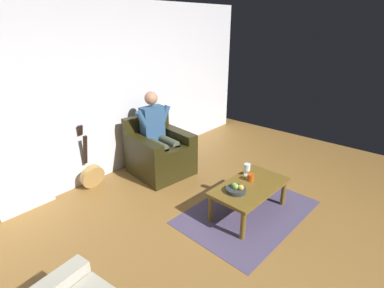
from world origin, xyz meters
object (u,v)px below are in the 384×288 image
person_seated (158,132)px  guitar (92,174)px  armchair (159,153)px  coffee_table (250,189)px  fruit_bowl (236,189)px  wine_glass_near (247,168)px  candle_jar (251,177)px

person_seated → guitar: 1.14m
armchair → person_seated: person_seated is taller
coffee_table → fruit_bowl: (0.24, -0.05, 0.09)m
coffee_table → wine_glass_near: size_ratio=6.65×
coffee_table → person_seated: bearing=-91.4°
wine_glass_near → fruit_bowl: wine_glass_near is taller
wine_glass_near → person_seated: bearing=-83.7°
armchair → coffee_table: (0.04, 1.63, 0.01)m
person_seated → candle_jar: size_ratio=14.17×
armchair → guitar: size_ratio=1.01×
coffee_table → fruit_bowl: fruit_bowl is taller
coffee_table → guitar: guitar is taller
armchair → candle_jar: 1.58m
guitar → person_seated: bearing=158.2°
person_seated → candle_jar: (-0.07, 1.59, -0.24)m
guitar → wine_glass_near: size_ratio=5.86×
person_seated → guitar: bearing=-14.2°
fruit_bowl → candle_jar: 0.35m
fruit_bowl → armchair: bearing=-99.8°
armchair → person_seated: size_ratio=0.73×
candle_jar → coffee_table: bearing=27.4°
candle_jar → armchair: bearing=-87.4°
armchair → guitar: guitar is taller
fruit_bowl → candle_jar: size_ratio=2.62×
person_seated → wine_glass_near: person_seated is taller
armchair → coffee_table: bearing=96.3°
coffee_table → candle_jar: 0.16m
candle_jar → person_seated: bearing=-87.5°
armchair → coffee_table: 1.63m
person_seated → candle_jar: 1.61m
armchair → wine_glass_near: bearing=104.1°
coffee_table → fruit_bowl: size_ratio=4.44×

